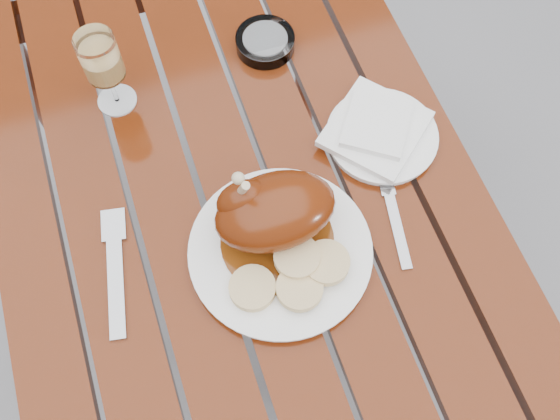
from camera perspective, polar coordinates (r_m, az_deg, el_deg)
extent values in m
plane|color=slate|center=(1.75, -2.63, -8.99)|extent=(60.00, 60.00, 0.00)
cube|color=maroon|center=(1.40, -3.27, -4.66)|extent=(0.80, 1.20, 0.75)
cylinder|color=white|center=(0.99, 0.03, -3.82)|extent=(0.30, 0.30, 0.02)
cylinder|color=#632D0B|center=(0.98, -0.25, -2.81)|extent=(0.18, 0.18, 0.00)
ellipsoid|color=maroon|center=(0.95, -0.43, -0.11)|extent=(0.19, 0.13, 0.10)
ellipsoid|color=maroon|center=(0.94, -3.22, 0.83)|extent=(0.09, 0.06, 0.07)
cylinder|color=#C6B28C|center=(0.93, -3.68, 1.59)|extent=(0.03, 0.04, 0.10)
cylinder|color=beige|center=(0.95, -2.54, -7.14)|extent=(0.07, 0.07, 0.02)
cylinder|color=beige|center=(0.95, 1.80, -7.16)|extent=(0.07, 0.07, 0.02)
cylinder|color=beige|center=(0.96, 4.27, -4.82)|extent=(0.07, 0.07, 0.02)
cylinder|color=beige|center=(0.96, 1.55, -4.32)|extent=(0.07, 0.07, 0.02)
cylinder|color=#FAC871|center=(1.11, -15.61, 12.03)|extent=(0.08, 0.08, 0.16)
cylinder|color=white|center=(1.10, 9.30, 6.66)|extent=(0.24, 0.24, 0.02)
cube|color=white|center=(1.09, 8.72, 7.36)|extent=(0.22, 0.22, 0.01)
cylinder|color=#B2B7BC|center=(1.20, -1.36, 15.09)|extent=(0.13, 0.13, 0.03)
cube|color=gray|center=(1.01, -14.79, -5.95)|extent=(0.06, 0.20, 0.01)
cube|color=gray|center=(1.04, 10.43, -0.70)|extent=(0.05, 0.18, 0.01)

